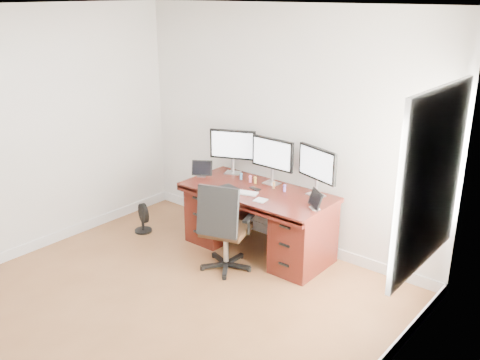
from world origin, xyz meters
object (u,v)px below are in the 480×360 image
Objects in this scene: monitor_center at (272,155)px; floor_fan at (143,218)px; desk at (259,218)px; keyboard at (245,193)px; office_chair at (224,242)px.

floor_fan is at bearing -151.02° from monitor_center.
desk is at bearing -88.69° from monitor_center.
desk is 0.72m from monitor_center.
keyboard is at bearing -101.59° from desk.
office_chair is at bearing -89.45° from monitor_center.
office_chair is (-0.01, -0.58, -0.08)m from desk.
office_chair is at bearing -91.07° from desk.
desk is 1.51m from floor_fan.
office_chair reaches higher than desk.
keyboard is at bearing 75.96° from office_chair.
monitor_center is at bearing 90.01° from desk.
keyboard reaches higher than floor_fan.
monitor_center is 2.08× the size of keyboard.
desk is 4.67× the size of floor_fan.
floor_fan is at bearing 158.48° from office_chair.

